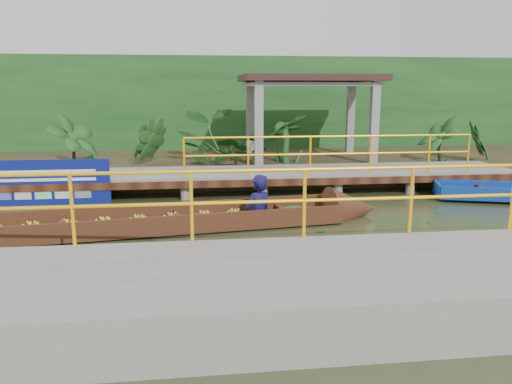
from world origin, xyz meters
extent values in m
plane|color=#2D3319|center=(0.00, 0.00, 0.00)|extent=(80.00, 80.00, 0.00)
cube|color=#2E2317|center=(0.00, 7.50, 0.23)|extent=(30.00, 8.00, 0.45)
cube|color=gray|center=(0.00, 3.50, 0.50)|extent=(16.00, 2.00, 0.15)
cube|color=black|center=(0.00, 2.50, 0.42)|extent=(16.00, 0.12, 0.18)
cylinder|color=#FEB10D|center=(2.75, 2.55, 1.57)|extent=(7.50, 0.05, 0.05)
cylinder|color=#FEB10D|center=(2.75, 2.55, 1.12)|extent=(7.50, 0.05, 0.05)
cylinder|color=#FEB10D|center=(2.75, 2.55, 1.07)|extent=(0.05, 0.05, 1.00)
cylinder|color=gray|center=(-6.00, 4.30, 0.22)|extent=(0.24, 0.24, 0.55)
cylinder|color=gray|center=(-4.00, 2.70, 0.22)|extent=(0.24, 0.24, 0.55)
cylinder|color=gray|center=(-4.00, 4.30, 0.22)|extent=(0.24, 0.24, 0.55)
cylinder|color=gray|center=(-2.00, 2.70, 0.22)|extent=(0.24, 0.24, 0.55)
cylinder|color=gray|center=(-2.00, 4.30, 0.22)|extent=(0.24, 0.24, 0.55)
cylinder|color=gray|center=(0.00, 2.70, 0.22)|extent=(0.24, 0.24, 0.55)
cylinder|color=gray|center=(0.00, 4.30, 0.22)|extent=(0.24, 0.24, 0.55)
cylinder|color=gray|center=(2.00, 2.70, 0.22)|extent=(0.24, 0.24, 0.55)
cylinder|color=gray|center=(2.00, 4.30, 0.22)|extent=(0.24, 0.24, 0.55)
cylinder|color=gray|center=(4.00, 2.70, 0.22)|extent=(0.24, 0.24, 0.55)
cylinder|color=gray|center=(4.00, 4.30, 0.22)|extent=(0.24, 0.24, 0.55)
cylinder|color=gray|center=(6.00, 2.70, 0.22)|extent=(0.24, 0.24, 0.55)
cylinder|color=gray|center=(6.00, 4.30, 0.22)|extent=(0.24, 0.24, 0.55)
cylinder|color=gray|center=(0.00, 2.70, 0.22)|extent=(0.24, 0.24, 0.55)
cube|color=gray|center=(1.00, -4.20, 0.30)|extent=(18.00, 2.40, 0.70)
cylinder|color=#FEB10D|center=(1.00, -3.05, 1.65)|extent=(10.00, 0.05, 0.05)
cylinder|color=#FEB10D|center=(1.00, -3.05, 1.20)|extent=(10.00, 0.05, 0.05)
cylinder|color=#FEB10D|center=(1.00, -3.05, 1.15)|extent=(0.05, 0.05, 1.00)
cube|color=gray|center=(1.20, 5.10, 1.60)|extent=(0.25, 0.25, 2.80)
cube|color=gray|center=(4.80, 5.10, 1.60)|extent=(0.25, 0.25, 2.80)
cube|color=gray|center=(1.20, 7.50, 1.60)|extent=(0.25, 0.25, 2.80)
cube|color=gray|center=(4.80, 7.50, 1.60)|extent=(0.25, 0.25, 2.80)
cube|color=gray|center=(3.00, 6.30, 2.90)|extent=(4.00, 2.60, 0.12)
cube|color=#321B19|center=(3.00, 6.30, 3.10)|extent=(4.40, 3.00, 0.20)
cube|color=#143E17|center=(0.00, 10.00, 2.00)|extent=(30.00, 0.80, 4.00)
cube|color=#381B0F|center=(-2.19, -0.18, 0.07)|extent=(8.94, 2.31, 0.07)
cube|color=#381B0F|center=(-2.27, 0.36, 0.22)|extent=(8.80, 1.28, 0.38)
cube|color=#381B0F|center=(-2.12, -0.73, 0.22)|extent=(8.80, 1.28, 0.38)
cone|color=#381B0F|center=(2.70, 0.49, 0.16)|extent=(1.24, 1.21, 1.07)
ellipsoid|color=#143E17|center=(1.32, 0.30, 0.18)|extent=(0.68, 0.57, 0.29)
imported|color=#11113E|center=(0.55, 0.19, 1.03)|extent=(0.81, 0.74, 1.86)
cube|color=navy|center=(7.00, 1.54, 0.11)|extent=(3.44, 1.93, 0.11)
cube|color=navy|center=(7.15, 2.01, 0.24)|extent=(3.16, 1.05, 0.33)
cube|color=navy|center=(6.85, 1.07, 0.24)|extent=(3.16, 1.05, 0.33)
cube|color=navy|center=(5.43, 2.03, 0.24)|extent=(0.36, 0.96, 0.33)
cube|color=black|center=(6.48, 1.70, 0.29)|extent=(0.40, 0.98, 0.05)
cube|color=navy|center=(-4.57, 2.48, 0.55)|extent=(3.54, 0.03, 1.11)
cube|color=white|center=(-4.57, 2.46, 0.82)|extent=(2.88, 0.01, 0.07)
cube|color=white|center=(-4.57, 2.46, 0.62)|extent=(2.88, 0.01, 0.07)
imported|color=#143E17|center=(-4.34, 5.30, 1.24)|extent=(1.26, 1.26, 1.57)
imported|color=#143E17|center=(-2.34, 5.30, 1.24)|extent=(1.26, 1.26, 1.57)
imported|color=#143E17|center=(0.16, 5.30, 1.24)|extent=(1.26, 1.26, 1.57)
imported|color=#143E17|center=(2.16, 5.30, 1.24)|extent=(1.26, 1.26, 1.57)
imported|color=#143E17|center=(7.16, 5.30, 1.24)|extent=(1.26, 1.26, 1.57)
imported|color=#143E17|center=(8.66, 5.30, 1.24)|extent=(1.26, 1.26, 1.57)
camera|label=1|loc=(-0.74, -9.84, 2.76)|focal=35.00mm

